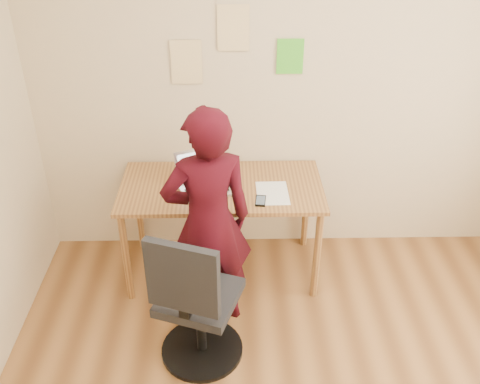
{
  "coord_description": "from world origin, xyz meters",
  "views": [
    {
      "loc": [
        -0.34,
        -1.79,
        2.64
      ],
      "look_at": [
        -0.29,
        0.95,
        0.95
      ],
      "focal_mm": 40.0,
      "sensor_mm": 36.0,
      "label": 1
    }
  ],
  "objects_px": {
    "office_chair": "(196,309)",
    "person": "(208,222)",
    "desk": "(222,196)",
    "laptop": "(205,181)",
    "phone": "(261,201)"
  },
  "relations": [
    {
      "from": "desk",
      "to": "laptop",
      "type": "height_order",
      "value": "laptop"
    },
    {
      "from": "office_chair",
      "to": "person",
      "type": "distance_m",
      "value": 0.52
    },
    {
      "from": "phone",
      "to": "office_chair",
      "type": "xyz_separation_m",
      "value": [
        -0.41,
        -0.66,
        -0.32
      ]
    },
    {
      "from": "desk",
      "to": "laptop",
      "type": "xyz_separation_m",
      "value": [
        -0.11,
        -0.03,
        0.14
      ]
    },
    {
      "from": "laptop",
      "to": "person",
      "type": "relative_size",
      "value": 0.28
    },
    {
      "from": "desk",
      "to": "office_chair",
      "type": "bearing_deg",
      "value": -99.61
    },
    {
      "from": "phone",
      "to": "person",
      "type": "relative_size",
      "value": 0.09
    },
    {
      "from": "office_chair",
      "to": "person",
      "type": "relative_size",
      "value": 0.65
    },
    {
      "from": "phone",
      "to": "office_chair",
      "type": "relative_size",
      "value": 0.14
    },
    {
      "from": "office_chair",
      "to": "person",
      "type": "bearing_deg",
      "value": 99.25
    },
    {
      "from": "phone",
      "to": "person",
      "type": "height_order",
      "value": "person"
    },
    {
      "from": "desk",
      "to": "laptop",
      "type": "distance_m",
      "value": 0.18
    },
    {
      "from": "laptop",
      "to": "office_chair",
      "type": "bearing_deg",
      "value": -114.95
    },
    {
      "from": "phone",
      "to": "office_chair",
      "type": "bearing_deg",
      "value": -115.26
    },
    {
      "from": "laptop",
      "to": "office_chair",
      "type": "height_order",
      "value": "office_chair"
    }
  ]
}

